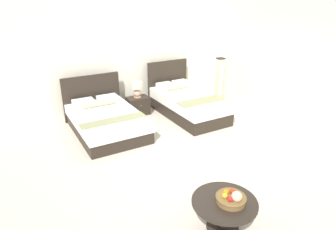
# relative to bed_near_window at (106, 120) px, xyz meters

# --- Properties ---
(ground_plane) EXTENTS (9.23, 9.85, 0.02)m
(ground_plane) POSITION_rel_bed_near_window_xyz_m (1.08, -1.86, -0.28)
(ground_plane) COLOR beige
(wall_back) EXTENTS (9.23, 0.12, 2.87)m
(wall_back) POSITION_rel_bed_near_window_xyz_m (1.08, 1.27, 1.16)
(wall_back) COLOR white
(wall_back) RESTS_ON ground
(wall_side_right) EXTENTS (0.12, 5.45, 2.87)m
(wall_side_right) POSITION_rel_bed_near_window_xyz_m (3.89, -1.46, 1.16)
(wall_side_right) COLOR white
(wall_side_right) RESTS_ON ground
(bed_near_window) EXTENTS (1.48, 2.15, 1.10)m
(bed_near_window) POSITION_rel_bed_near_window_xyz_m (0.00, 0.00, 0.00)
(bed_near_window) COLOR #2A231C
(bed_near_window) RESTS_ON ground
(bed_near_corner) EXTENTS (1.27, 2.26, 1.23)m
(bed_near_corner) POSITION_rel_bed_near_window_xyz_m (2.15, -0.01, 0.04)
(bed_near_corner) COLOR #2A231C
(bed_near_corner) RESTS_ON ground
(nightstand) EXTENTS (0.55, 0.41, 0.46)m
(nightstand) POSITION_rel_bed_near_window_xyz_m (1.05, 0.63, -0.04)
(nightstand) COLOR #2A231C
(nightstand) RESTS_ON ground
(table_lamp) EXTENTS (0.29, 0.29, 0.40)m
(table_lamp) POSITION_rel_bed_near_window_xyz_m (1.05, 0.65, 0.43)
(table_lamp) COLOR #D7A589
(table_lamp) RESTS_ON nightstand
(coffee_table) EXTENTS (0.86, 0.86, 0.44)m
(coffee_table) POSITION_rel_bed_near_window_xyz_m (0.49, -3.69, 0.06)
(coffee_table) COLOR #2A231C
(coffee_table) RESTS_ON ground
(fruit_bowl) EXTENTS (0.39, 0.39, 0.21)m
(fruit_bowl) POSITION_rel_bed_near_window_xyz_m (0.54, -3.75, 0.24)
(fruit_bowl) COLOR brown
(fruit_bowl) RESTS_ON coffee_table
(floor_lamp_corner) EXTENTS (0.21, 0.21, 1.26)m
(floor_lamp_corner) POSITION_rel_bed_near_window_xyz_m (3.52, 0.51, 0.36)
(floor_lamp_corner) COLOR black
(floor_lamp_corner) RESTS_ON ground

